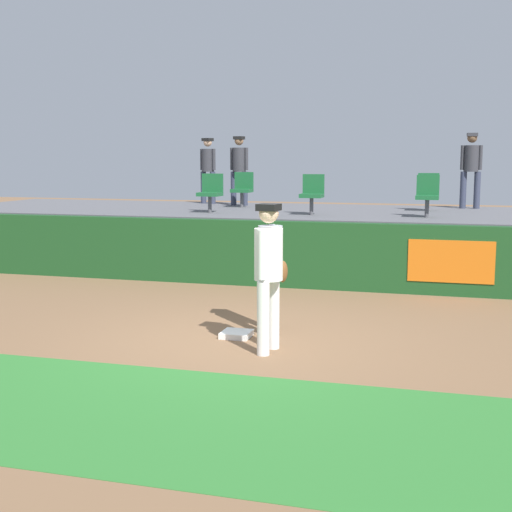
% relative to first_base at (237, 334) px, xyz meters
% --- Properties ---
extents(ground_plane, '(60.00, 60.00, 0.00)m').
position_rel_first_base_xyz_m(ground_plane, '(0.09, -0.17, -0.04)').
color(ground_plane, brown).
extents(grass_foreground_strip, '(18.00, 2.80, 0.01)m').
position_rel_first_base_xyz_m(grass_foreground_strip, '(0.09, -3.03, -0.04)').
color(grass_foreground_strip, '#2D722D').
rests_on(grass_foreground_strip, ground_plane).
extents(first_base, '(0.40, 0.40, 0.08)m').
position_rel_first_base_xyz_m(first_base, '(0.00, 0.00, 0.00)').
color(first_base, white).
rests_on(first_base, ground_plane).
extents(player_fielder_home, '(0.41, 0.57, 1.89)m').
position_rel_first_base_xyz_m(player_fielder_home, '(0.62, -0.58, 1.05)').
color(player_fielder_home, white).
rests_on(player_fielder_home, ground_plane).
extents(player_runner_visitor, '(0.39, 0.51, 1.82)m').
position_rel_first_base_xyz_m(player_runner_visitor, '(0.39, 0.36, 1.02)').
color(player_runner_visitor, '#9EA3AD').
rests_on(player_runner_visitor, ground_plane).
extents(field_wall, '(18.00, 0.26, 1.27)m').
position_rel_first_base_xyz_m(field_wall, '(0.10, 3.88, 0.60)').
color(field_wall, '#19471E').
rests_on(field_wall, ground_plane).
extents(bleacher_platform, '(18.00, 4.80, 1.29)m').
position_rel_first_base_xyz_m(bleacher_platform, '(0.09, 6.45, 0.60)').
color(bleacher_platform, '#59595E').
rests_on(bleacher_platform, ground_plane).
extents(seat_back_left, '(0.46, 0.44, 0.84)m').
position_rel_first_base_xyz_m(seat_back_left, '(-2.06, 7.12, 1.72)').
color(seat_back_left, '#4C4C51').
rests_on(seat_back_left, bleacher_platform).
extents(seat_front_left, '(0.47, 0.44, 0.84)m').
position_rel_first_base_xyz_m(seat_front_left, '(-2.23, 5.32, 1.72)').
color(seat_front_left, '#4C4C51').
rests_on(seat_front_left, bleacher_platform).
extents(seat_back_right, '(0.47, 0.44, 0.84)m').
position_rel_first_base_xyz_m(seat_back_right, '(2.29, 7.12, 1.72)').
color(seat_back_right, '#4C4C51').
rests_on(seat_back_right, bleacher_platform).
extents(seat_front_center, '(0.45, 0.44, 0.84)m').
position_rel_first_base_xyz_m(seat_front_center, '(0.00, 5.32, 1.72)').
color(seat_front_center, '#4C4C51').
rests_on(seat_front_center, bleacher_platform).
extents(seat_front_right, '(0.45, 0.44, 0.84)m').
position_rel_first_base_xyz_m(seat_front_right, '(2.34, 5.32, 1.72)').
color(seat_front_right, '#4C4C51').
rests_on(seat_front_right, bleacher_platform).
extents(spectator_hooded, '(0.49, 0.35, 1.75)m').
position_rel_first_base_xyz_m(spectator_hooded, '(3.21, 8.11, 2.27)').
color(spectator_hooded, '#33384C').
rests_on(spectator_hooded, bleacher_platform).
extents(spectator_capped, '(0.48, 0.36, 1.71)m').
position_rel_first_base_xyz_m(spectator_capped, '(-2.32, 7.72, 2.24)').
color(spectator_capped, '#33384C').
rests_on(spectator_capped, bleacher_platform).
extents(spectator_casual, '(0.45, 0.40, 1.68)m').
position_rel_first_base_xyz_m(spectator_casual, '(-3.31, 8.16, 2.23)').
color(spectator_casual, '#33384C').
rests_on(spectator_casual, bleacher_platform).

